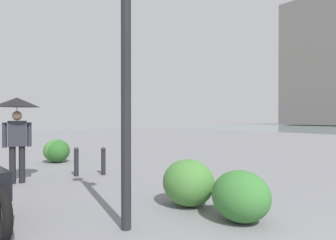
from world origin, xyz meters
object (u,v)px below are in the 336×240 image
at_px(lamppost, 126,39).
at_px(pedestrian, 17,116).
at_px(bollard_near, 103,160).
at_px(bollard_mid, 76,161).

xyz_separation_m(lamppost, pedestrian, (4.06, 0.41, -1.04)).
relative_size(bollard_near, bollard_mid, 0.98).
distance_m(bollard_near, bollard_mid, 0.70).
height_order(lamppost, pedestrian, lamppost).
relative_size(lamppost, pedestrian, 1.95).
height_order(bollard_near, bollard_mid, bollard_mid).
relative_size(pedestrian, bollard_near, 2.71).
bearing_deg(bollard_near, pedestrian, 77.42).
height_order(lamppost, bollard_near, lamppost).
bearing_deg(lamppost, bollard_near, -24.06).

